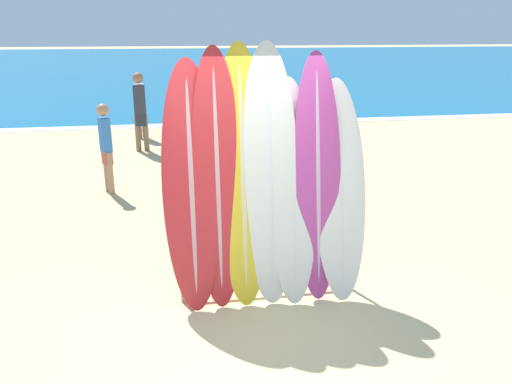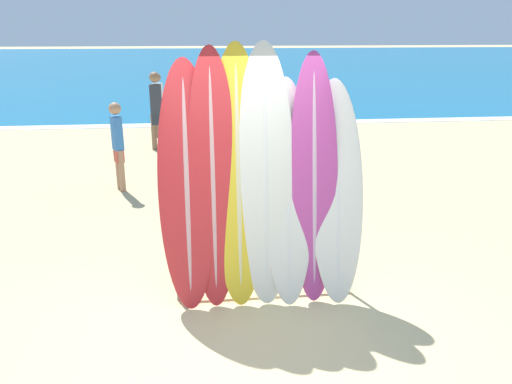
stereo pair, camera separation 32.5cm
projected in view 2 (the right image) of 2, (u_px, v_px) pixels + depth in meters
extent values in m
plane|color=tan|center=(241.00, 340.00, 4.64)|extent=(160.00, 160.00, 0.00)
cube|color=#146693|center=(204.00, 62.00, 43.05)|extent=(120.00, 60.00, 0.00)
cube|color=white|center=(212.00, 124.00, 15.01)|extent=(120.00, 0.60, 0.01)
cylinder|color=gray|center=(177.00, 262.00, 5.18)|extent=(0.04, 0.04, 0.89)
cylinder|color=gray|center=(348.00, 253.00, 5.37)|extent=(0.04, 0.04, 0.89)
cylinder|color=gray|center=(264.00, 220.00, 5.14)|extent=(1.87, 0.04, 0.04)
cylinder|color=gray|center=(264.00, 285.00, 5.38)|extent=(1.87, 0.04, 0.04)
ellipsoid|color=red|center=(187.00, 186.00, 4.99)|extent=(0.58, 0.58, 2.50)
ellipsoid|color=#D19A9C|center=(187.00, 186.00, 4.99)|extent=(0.10, 0.57, 2.40)
ellipsoid|color=red|center=(213.00, 180.00, 5.00)|extent=(0.52, 0.50, 2.62)
ellipsoid|color=#D19A9C|center=(213.00, 180.00, 5.00)|extent=(0.09, 0.49, 2.51)
ellipsoid|color=yellow|center=(238.00, 178.00, 5.03)|extent=(0.56, 0.55, 2.65)
ellipsoid|color=beige|center=(238.00, 178.00, 5.03)|extent=(0.10, 0.54, 2.54)
ellipsoid|color=silver|center=(265.00, 177.00, 5.04)|extent=(0.60, 0.55, 2.66)
ellipsoid|color=silver|center=(265.00, 177.00, 5.04)|extent=(0.11, 0.54, 2.55)
ellipsoid|color=silver|center=(288.00, 193.00, 5.11)|extent=(0.53, 0.63, 2.30)
ellipsoid|color=silver|center=(288.00, 193.00, 5.11)|extent=(0.10, 0.62, 2.21)
ellipsoid|color=#B23D8E|center=(314.00, 180.00, 5.10)|extent=(0.51, 0.53, 2.56)
ellipsoid|color=#CAA1BE|center=(314.00, 180.00, 5.10)|extent=(0.09, 0.52, 2.46)
ellipsoid|color=silver|center=(337.00, 192.00, 5.17)|extent=(0.57, 0.68, 2.28)
ellipsoid|color=silver|center=(337.00, 192.00, 5.17)|extent=(0.10, 0.67, 2.20)
cylinder|color=#846047|center=(265.00, 193.00, 7.59)|extent=(0.10, 0.10, 0.74)
cylinder|color=#846047|center=(262.00, 196.00, 7.44)|extent=(0.10, 0.10, 0.74)
cube|color=#478466|center=(264.00, 178.00, 7.43)|extent=(0.20, 0.24, 0.22)
cube|color=#42996B|center=(264.00, 152.00, 7.31)|extent=(0.22, 0.26, 0.58)
sphere|color=#846047|center=(264.00, 124.00, 7.18)|extent=(0.21, 0.21, 0.21)
cylinder|color=#A87A5B|center=(119.00, 169.00, 8.88)|extent=(0.10, 0.10, 0.74)
cylinder|color=#A87A5B|center=(122.00, 171.00, 8.75)|extent=(0.10, 0.10, 0.74)
cube|color=#CC4C3D|center=(119.00, 156.00, 8.73)|extent=(0.21, 0.24, 0.22)
cube|color=#3370BC|center=(117.00, 133.00, 8.61)|extent=(0.23, 0.27, 0.58)
sphere|color=#A87A5B|center=(115.00, 109.00, 8.48)|extent=(0.21, 0.21, 0.21)
cylinder|color=#846047|center=(162.00, 132.00, 11.77)|extent=(0.12, 0.12, 0.86)
cylinder|color=#846047|center=(154.00, 132.00, 11.75)|extent=(0.12, 0.12, 0.86)
cube|color=#282D38|center=(157.00, 119.00, 11.67)|extent=(0.24, 0.15, 0.26)
cube|color=#2D333D|center=(156.00, 99.00, 11.52)|extent=(0.26, 0.17, 0.67)
sphere|color=#846047|center=(154.00, 77.00, 11.37)|extent=(0.24, 0.24, 0.24)
cylinder|color=#846047|center=(162.00, 121.00, 13.28)|extent=(0.11, 0.11, 0.79)
cylinder|color=#846047|center=(157.00, 122.00, 13.15)|extent=(0.11, 0.11, 0.79)
cube|color=#282D38|center=(159.00, 111.00, 13.13)|extent=(0.25, 0.26, 0.24)
cube|color=white|center=(158.00, 95.00, 12.99)|extent=(0.27, 0.28, 0.62)
sphere|color=#846047|center=(157.00, 77.00, 12.85)|extent=(0.22, 0.22, 0.22)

